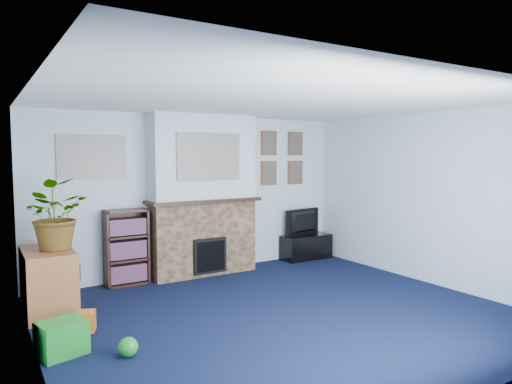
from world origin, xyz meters
TOP-DOWN VIEW (x-y plane):
  - floor at (0.00, 0.00)m, footprint 5.00×4.50m
  - ceiling at (0.00, 0.00)m, footprint 5.00×4.50m
  - wall_back at (0.00, 2.25)m, footprint 5.00×0.04m
  - wall_front at (0.00, -2.25)m, footprint 5.00×0.04m
  - wall_left at (-2.50, 0.00)m, footprint 0.04×4.50m
  - wall_right at (2.50, 0.00)m, footprint 0.04×4.50m
  - chimney_breast at (0.00, 2.05)m, footprint 1.72×0.50m
  - collage_main at (0.00, 1.84)m, footprint 1.00×0.03m
  - collage_left at (-1.55, 2.23)m, footprint 0.90×0.03m
  - portrait_tl at (1.30, 2.23)m, footprint 0.30×0.03m
  - portrait_tr at (1.85, 2.23)m, footprint 0.30×0.03m
  - portrait_bl at (1.30, 2.23)m, footprint 0.30×0.03m
  - portrait_br at (1.85, 2.23)m, footprint 0.30×0.03m
  - tv_stand at (1.95, 2.03)m, footprint 0.88×0.37m
  - television at (1.95, 2.05)m, footprint 0.78×0.22m
  - bookshelf at (-1.15, 2.11)m, footprint 0.58×0.28m
  - sideboard at (-2.24, 1.46)m, footprint 0.52×0.94m
  - potted_plant at (-2.19, 1.41)m, footprint 0.93×0.95m
  - mantel_clock at (-0.10, 2.00)m, footprint 0.10×0.06m
  - mantel_candle at (0.25, 2.00)m, footprint 0.05×0.05m
  - mantel_teddy at (-0.54, 2.00)m, footprint 0.13×0.13m
  - mantel_can at (0.70, 2.00)m, footprint 0.06×0.06m
  - green_crate at (-2.30, 0.16)m, footprint 0.46×0.40m
  - toy_ball at (-1.80, -0.20)m, footprint 0.18×0.18m
  - toy_block at (-2.00, 0.62)m, footprint 0.22×0.22m
  - toy_tube at (-2.24, 0.51)m, footprint 0.28×0.12m

SIDE VIEW (x-z plane):
  - floor at x=0.00m, z-range -0.01..0.01m
  - toy_tube at x=-2.24m, z-range -0.01..0.15m
  - toy_ball at x=-1.80m, z-range 0.00..0.18m
  - toy_block at x=-2.00m, z-range 0.01..0.21m
  - green_crate at x=-2.30m, z-range -0.02..0.30m
  - tv_stand at x=1.95m, z-range 0.02..0.43m
  - sideboard at x=-2.24m, z-range -0.01..0.71m
  - bookshelf at x=-1.15m, z-range -0.02..1.03m
  - television at x=1.95m, z-range 0.42..0.87m
  - potted_plant at x=-2.19m, z-range 0.73..1.52m
  - chimney_breast at x=0.00m, z-range -0.02..2.38m
  - wall_back at x=0.00m, z-range 0.00..2.40m
  - wall_front at x=0.00m, z-range 0.00..2.40m
  - wall_left at x=-2.50m, z-range 0.00..2.40m
  - wall_right at x=2.50m, z-range 0.00..2.40m
  - mantel_can at x=0.70m, z-range 1.15..1.27m
  - mantel_teddy at x=-0.54m, z-range 1.15..1.28m
  - mantel_clock at x=-0.10m, z-range 1.15..1.29m
  - mantel_candle at x=0.25m, z-range 1.14..1.32m
  - portrait_bl at x=1.30m, z-range 1.30..1.70m
  - portrait_br at x=1.85m, z-range 1.30..1.70m
  - collage_left at x=-1.55m, z-range 1.49..2.07m
  - collage_main at x=0.00m, z-range 1.44..2.12m
  - portrait_tl at x=1.30m, z-range 1.80..2.20m
  - portrait_tr at x=1.85m, z-range 1.80..2.20m
  - ceiling at x=0.00m, z-range 2.40..2.40m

